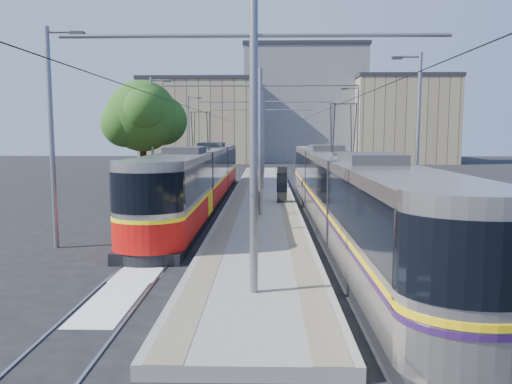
{
  "coord_description": "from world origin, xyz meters",
  "views": [
    {
      "loc": [
        0.31,
        -16.02,
        4.21
      ],
      "look_at": [
        -0.17,
        6.36,
        1.6
      ],
      "focal_mm": 35.0,
      "sensor_mm": 36.0,
      "label": 1
    }
  ],
  "objects": [
    {
      "name": "tactile_strip_right",
      "position": [
        1.45,
        17.0,
        0.3
      ],
      "size": [
        0.7,
        50.0,
        0.01
      ],
      "primitive_type": "cube",
      "color": "gray",
      "rests_on": "platform"
    },
    {
      "name": "shelter",
      "position": [
        1.2,
        12.54,
        1.39
      ],
      "size": [
        0.64,
        0.98,
        2.07
      ],
      "rotation": [
        0.0,
        0.0,
        -0.07
      ],
      "color": "black",
      "rests_on": "platform"
    },
    {
      "name": "street_lamps",
      "position": [
        -0.0,
        21.0,
        4.18
      ],
      "size": [
        15.18,
        38.22,
        8.0
      ],
      "color": "slate",
      "rests_on": "ground"
    },
    {
      "name": "ground",
      "position": [
        0.0,
        0.0,
        0.0
      ],
      "size": [
        160.0,
        160.0,
        0.0
      ],
      "primitive_type": "plane",
      "color": "black",
      "rests_on": "ground"
    },
    {
      "name": "tactile_strip_left",
      "position": [
        -1.45,
        17.0,
        0.3
      ],
      "size": [
        0.7,
        50.0,
        0.01
      ],
      "primitive_type": "cube",
      "color": "gray",
      "rests_on": "platform"
    },
    {
      "name": "tram_left",
      "position": [
        -3.6,
        13.64,
        1.71
      ],
      "size": [
        2.43,
        28.87,
        5.5
      ],
      "color": "black",
      "rests_on": "ground"
    },
    {
      "name": "building_right",
      "position": [
        20.0,
        58.0,
        6.26
      ],
      "size": [
        14.28,
        10.2,
        12.51
      ],
      "color": "gray",
      "rests_on": "ground"
    },
    {
      "name": "platform",
      "position": [
        0.0,
        17.0,
        0.15
      ],
      "size": [
        4.0,
        50.0,
        0.3
      ],
      "primitive_type": "cube",
      "color": "gray",
      "rests_on": "ground"
    },
    {
      "name": "tram_right",
      "position": [
        3.6,
        5.82,
        1.86
      ],
      "size": [
        2.43,
        29.88,
        5.5
      ],
      "color": "black",
      "rests_on": "ground"
    },
    {
      "name": "rails",
      "position": [
        0.0,
        17.0,
        0.02
      ],
      "size": [
        8.71,
        70.0,
        0.03
      ],
      "color": "gray",
      "rests_on": "ground"
    },
    {
      "name": "tree",
      "position": [
        -8.03,
        19.04,
        5.36
      ],
      "size": [
        5.45,
        5.04,
        7.92
      ],
      "color": "#382314",
      "rests_on": "ground"
    },
    {
      "name": "building_left",
      "position": [
        -10.0,
        60.0,
        6.16
      ],
      "size": [
        16.32,
        12.24,
        12.3
      ],
      "color": "gray",
      "rests_on": "ground"
    },
    {
      "name": "catenary",
      "position": [
        0.0,
        14.15,
        4.52
      ],
      "size": [
        9.2,
        70.0,
        7.0
      ],
      "color": "slate",
      "rests_on": "platform"
    },
    {
      "name": "building_centre",
      "position": [
        6.0,
        64.0,
        8.74
      ],
      "size": [
        18.36,
        14.28,
        17.46
      ],
      "color": "gray",
      "rests_on": "ground"
    },
    {
      "name": "track_arrow",
      "position": [
        -3.6,
        -3.0,
        0.01
      ],
      "size": [
        1.2,
        5.0,
        0.01
      ],
      "primitive_type": "cube",
      "color": "silver",
      "rests_on": "ground"
    }
  ]
}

